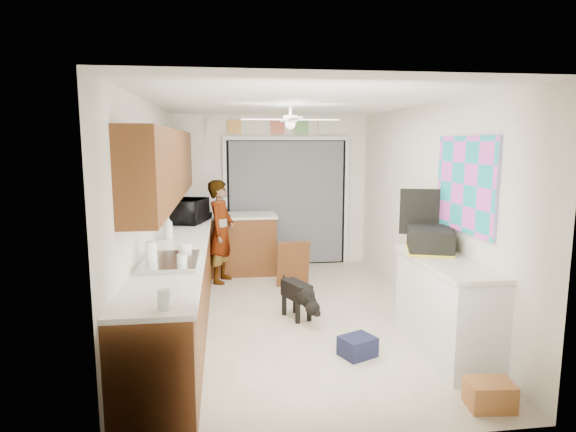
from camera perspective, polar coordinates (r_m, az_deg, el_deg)
name	(u,v)px	position (r m, az deg, el deg)	size (l,w,h in m)	color
floor	(292,316)	(5.90, 0.52, -11.72)	(5.00, 5.00, 0.00)	#BFB199
ceiling	(293,103)	(5.54, 0.56, 13.29)	(5.00, 5.00, 0.00)	white
wall_back	(271,191)	(8.05, -1.97, 2.98)	(3.20, 3.20, 0.00)	white
wall_front	(346,268)	(3.17, 6.95, -6.19)	(3.20, 3.20, 0.00)	white
wall_left	(151,215)	(5.59, -15.93, 0.06)	(5.00, 5.00, 0.00)	white
wall_right	(424,210)	(6.02, 15.81, 0.67)	(5.00, 5.00, 0.00)	white
left_base_cabinets	(181,284)	(5.72, -12.59, -7.82)	(0.60, 4.80, 0.90)	brown
left_countertop	(180,244)	(5.61, -12.65, -3.21)	(0.62, 4.80, 0.04)	white
upper_cabinets	(166,165)	(5.71, -14.28, 5.86)	(0.32, 4.00, 0.80)	brown
sink_basin	(171,262)	(4.63, -13.73, -5.35)	(0.50, 0.76, 0.06)	silver
faucet	(149,253)	(4.63, -16.12, -4.23)	(0.03, 0.03, 0.22)	silver
peninsula_base	(243,245)	(7.64, -5.31, -3.44)	(1.00, 0.60, 0.90)	brown
peninsula_top	(243,216)	(7.56, -5.36, 0.05)	(1.04, 0.64, 0.04)	white
back_opening_recess	(287,203)	(8.07, -0.17, 1.57)	(2.00, 0.06, 2.10)	black
curtain_panel	(287,203)	(8.03, -0.14, 1.54)	(1.90, 0.03, 2.05)	slate
door_trim_left	(225,204)	(7.97, -7.44, 1.41)	(0.06, 0.04, 2.10)	white
door_trim_right	(346,202)	(8.23, 6.92, 1.65)	(0.06, 0.04, 2.10)	white
door_trim_head	(287,138)	(7.97, -0.15, 9.20)	(2.10, 0.04, 0.06)	white
header_frame_0	(234,127)	(7.94, -6.37, 10.44)	(0.22, 0.02, 0.22)	#E6A14C
header_frame_2	(277,127)	(7.99, -1.26, 10.48)	(0.22, 0.02, 0.22)	#DE6753
header_frame_3	(302,127)	(8.04, 1.62, 10.47)	(0.22, 0.02, 0.22)	#70AC62
header_frame_4	(325,127)	(8.11, 4.46, 10.43)	(0.22, 0.02, 0.22)	silver
route66_sign	(212,127)	(7.94, -8.94, 10.39)	(0.22, 0.02, 0.26)	silver
right_counter_base	(446,309)	(5.03, 18.23, -10.39)	(0.50, 1.40, 0.90)	white
right_counter_top	(448,262)	(4.90, 18.39, -5.20)	(0.54, 1.44, 0.04)	white
abstract_painting	(465,184)	(5.07, 20.25, 3.54)	(0.03, 1.15, 0.95)	#F65ADE
ceiling_fan	(290,120)	(5.72, 0.27, 11.34)	(1.14, 1.14, 0.24)	white
microwave	(189,211)	(6.86, -11.63, 0.58)	(0.60, 0.41, 0.33)	black
soap_bottle	(168,227)	(5.80, -13.99, -1.26)	(0.11, 0.11, 0.28)	silver
cup	(185,249)	(5.00, -12.09, -3.80)	(0.13, 0.13, 0.11)	white
jar_a	(182,261)	(4.44, -12.44, -5.26)	(0.09, 0.09, 0.13)	silver
jar_b	(164,300)	(3.41, -14.49, -9.60)	(0.09, 0.09, 0.13)	silver
paper_towel_roll	(151,254)	(4.57, -15.92, -4.37)	(0.10, 0.10, 0.23)	white
suitcase	(430,240)	(5.20, 16.43, -2.71)	(0.43, 0.57, 0.24)	black
suitcase_rim	(429,250)	(5.22, 16.38, -3.89)	(0.44, 0.58, 0.02)	yellow
suitcase_lid	(419,212)	(5.42, 15.31, 0.48)	(0.42, 0.03, 0.50)	black
cardboard_box	(490,395)	(4.32, 22.79, -18.93)	(0.34, 0.26, 0.22)	#C6773E
navy_crate	(358,346)	(4.89, 8.24, -15.05)	(0.32, 0.26, 0.19)	#141834
cabinet_door_panel	(293,264)	(6.86, 0.61, -5.74)	(0.46, 0.03, 0.69)	brown
man	(221,231)	(7.14, -7.93, -1.83)	(0.55, 0.36, 1.52)	white
dog	(297,298)	(5.75, 1.02, -9.67)	(0.27, 0.62, 0.49)	black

